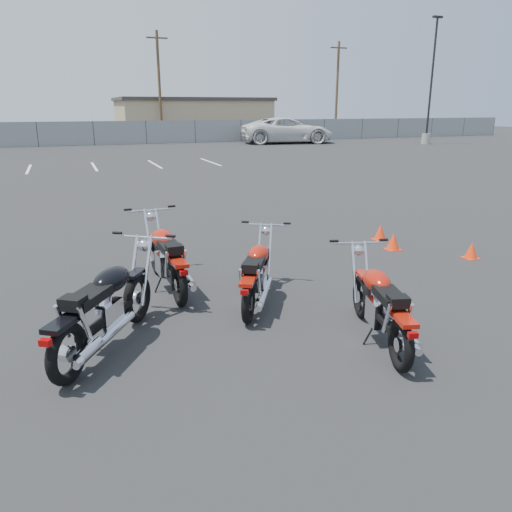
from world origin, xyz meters
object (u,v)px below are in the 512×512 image
object	(u,v)px
motorcycle_second_black	(106,308)
motorcycle_third_red	(257,274)
motorcycle_rear_red	(381,305)
motorcycle_front_red	(167,258)
white_van	(287,123)

from	to	relation	value
motorcycle_second_black	motorcycle_third_red	bearing A→B (deg)	17.91
motorcycle_third_red	motorcycle_rear_red	world-z (taller)	motorcycle_rear_red
motorcycle_front_red	white_van	distance (m)	34.21
white_van	motorcycle_front_red	bearing A→B (deg)	161.82
motorcycle_front_red	motorcycle_rear_red	world-z (taller)	motorcycle_front_red
motorcycle_third_red	white_van	world-z (taller)	white_van
motorcycle_front_red	motorcycle_second_black	xyz separation A→B (m)	(-1.11, -1.84, 0.01)
motorcycle_second_black	white_van	xyz separation A→B (m)	(16.96, 32.14, 1.08)
motorcycle_third_red	motorcycle_rear_red	distance (m)	2.00
motorcycle_rear_red	white_van	world-z (taller)	white_van
motorcycle_second_black	motorcycle_third_red	xyz separation A→B (m)	(2.23, 0.72, -0.06)
motorcycle_rear_red	motorcycle_third_red	bearing A→B (deg)	119.81
motorcycle_front_red	motorcycle_rear_red	distance (m)	3.55
motorcycle_rear_red	white_van	bearing A→B (deg)	67.49
motorcycle_front_red	motorcycle_rear_red	size ratio (longest dim) A/B	1.10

